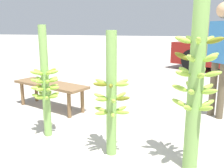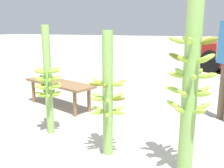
{
  "view_description": "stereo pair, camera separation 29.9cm",
  "coord_description": "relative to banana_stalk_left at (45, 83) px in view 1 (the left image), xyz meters",
  "views": [
    {
      "loc": [
        0.83,
        -2.21,
        1.36
      ],
      "look_at": [
        -0.05,
        0.57,
        0.7
      ],
      "focal_mm": 40.0,
      "sensor_mm": 36.0,
      "label": 1
    },
    {
      "loc": [
        1.11,
        -2.1,
        1.36
      ],
      "look_at": [
        -0.05,
        0.57,
        0.7
      ],
      "focal_mm": 40.0,
      "sensor_mm": 36.0,
      "label": 2
    }
  ],
  "objects": [
    {
      "name": "market_bench",
      "position": [
        -0.54,
        0.98,
        -0.31
      ],
      "size": [
        1.48,
        0.82,
        0.45
      ],
      "rotation": [
        0.0,
        0.0,
        -0.3
      ],
      "color": "brown",
      "rests_on": "ground_plane"
    },
    {
      "name": "vendor_person",
      "position": [
        2.11,
        1.41,
        0.36
      ],
      "size": [
        0.43,
        0.48,
        1.72
      ],
      "rotation": [
        0.0,
        0.0,
        -0.86
      ],
      "color": "brown",
      "rests_on": "ground_plane"
    },
    {
      "name": "ground_plane",
      "position": [
        0.87,
        -0.41,
        -0.69
      ],
      "size": [
        80.0,
        80.0,
        0.0
      ],
      "primitive_type": "plane",
      "color": "#B2AA9E"
    },
    {
      "name": "banana_stalk_left",
      "position": [
        0.0,
        0.0,
        0.0
      ],
      "size": [
        0.36,
        0.36,
        1.4
      ],
      "color": "#7AA851",
      "rests_on": "ground_plane"
    },
    {
      "name": "banana_stalk_center",
      "position": [
        0.93,
        -0.21,
        -0.03
      ],
      "size": [
        0.42,
        0.42,
        1.34
      ],
      "color": "#7AA851",
      "rests_on": "ground_plane"
    },
    {
      "name": "banana_stalk_right",
      "position": [
        1.76,
        -0.26,
        0.16
      ],
      "size": [
        0.44,
        0.43,
        1.64
      ],
      "color": "#7AA851",
      "rests_on": "ground_plane"
    }
  ]
}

